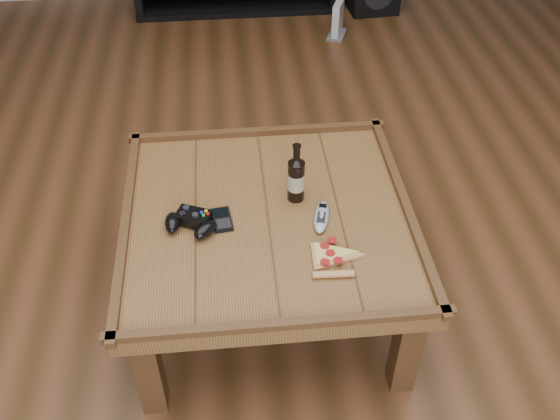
{
  "coord_description": "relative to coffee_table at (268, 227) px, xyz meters",
  "views": [
    {
      "loc": [
        -0.11,
        -1.59,
        1.91
      ],
      "look_at": [
        0.04,
        -0.06,
        0.52
      ],
      "focal_mm": 40.0,
      "sensor_mm": 36.0,
      "label": 1
    }
  ],
  "objects": [
    {
      "name": "coffee_table",
      "position": [
        0.0,
        0.0,
        0.0
      ],
      "size": [
        1.03,
        1.03,
        0.48
      ],
      "color": "#553618",
      "rests_on": "ground"
    },
    {
      "name": "game_console",
      "position": [
        0.64,
        2.21,
        -0.29
      ],
      "size": [
        0.16,
        0.21,
        0.23
      ],
      "rotation": [
        0.0,
        0.0,
        -0.37
      ],
      "color": "slate",
      "rests_on": "ground"
    },
    {
      "name": "smartphone",
      "position": [
        -0.16,
        -0.02,
        0.07
      ],
      "size": [
        0.08,
        0.12,
        0.02
      ],
      "rotation": [
        0.0,
        0.0,
        0.12
      ],
      "color": "black",
      "rests_on": "coffee_table"
    },
    {
      "name": "game_controller",
      "position": [
        -0.26,
        -0.04,
        0.08
      ],
      "size": [
        0.19,
        0.17,
        0.05
      ],
      "rotation": [
        0.0,
        0.0,
        -0.4
      ],
      "color": "black",
      "rests_on": "coffee_table"
    },
    {
      "name": "pizza_slice",
      "position": [
        0.18,
        -0.23,
        0.07
      ],
      "size": [
        0.15,
        0.24,
        0.02
      ],
      "rotation": [
        0.0,
        0.0,
        -0.04
      ],
      "color": "tan",
      "rests_on": "coffee_table"
    },
    {
      "name": "beer_bottle",
      "position": [
        0.11,
        0.08,
        0.15
      ],
      "size": [
        0.06,
        0.06,
        0.23
      ],
      "color": "black",
      "rests_on": "coffee_table"
    },
    {
      "name": "ground",
      "position": [
        0.0,
        0.0,
        -0.39
      ],
      "size": [
        6.0,
        6.0,
        0.0
      ],
      "primitive_type": "plane",
      "color": "#412812",
      "rests_on": "ground"
    },
    {
      "name": "remote_control",
      "position": [
        0.18,
        -0.04,
        0.07
      ],
      "size": [
        0.09,
        0.17,
        0.02
      ],
      "rotation": [
        0.0,
        0.0,
        -0.24
      ],
      "color": "#959AA2",
      "rests_on": "coffee_table"
    }
  ]
}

